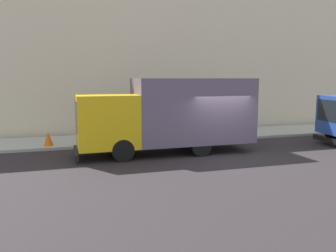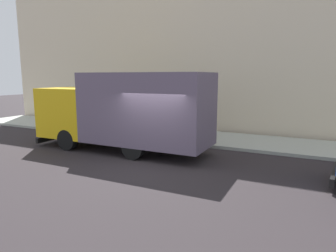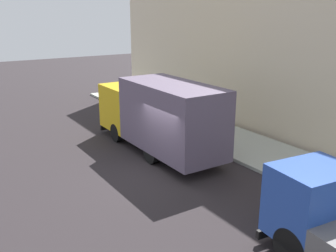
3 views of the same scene
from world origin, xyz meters
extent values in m
plane|color=#2A2427|center=(0.00, 0.00, 0.00)|extent=(80.00, 80.00, 0.00)
cube|color=#ABB0A3|center=(4.66, 0.00, 0.07)|extent=(3.31, 30.00, 0.14)
cube|color=beige|center=(6.81, 0.00, 5.21)|extent=(0.50, 30.00, 10.43)
cube|color=gold|center=(1.04, 4.68, 1.51)|extent=(2.31, 2.42, 2.13)
cube|color=black|center=(1.05, 5.87, 1.77)|extent=(1.93, 0.07, 1.20)
cube|color=#5F5268|center=(1.03, 0.92, 1.84)|extent=(2.32, 5.13, 2.79)
cube|color=black|center=(1.05, 5.95, 0.24)|extent=(2.21, 0.13, 0.24)
cylinder|color=black|center=(0.04, 4.20, 0.44)|extent=(0.30, 0.88, 0.88)
cylinder|color=black|center=(2.04, 4.20, 0.44)|extent=(0.30, 0.88, 0.88)
cylinder|color=black|center=(0.03, 0.92, 0.44)|extent=(0.30, 0.88, 0.88)
cylinder|color=black|center=(2.03, 0.91, 0.44)|extent=(0.30, 0.88, 0.88)
cube|color=black|center=(0.37, -5.80, 1.69)|extent=(1.65, 0.24, 1.04)
cube|color=black|center=(0.37, -5.72, 0.30)|extent=(1.89, 0.32, 0.24)
cylinder|color=black|center=(1.08, -6.96, 0.54)|extent=(0.41, 1.11, 1.09)
cylinder|color=brown|center=(3.66, 4.72, 0.59)|extent=(0.39, 0.39, 0.91)
cylinder|color=tan|center=(3.66, 4.72, 1.32)|extent=(0.52, 0.52, 0.55)
sphere|color=brown|center=(3.66, 4.72, 1.70)|extent=(0.20, 0.20, 0.20)
cone|color=orange|center=(3.53, 7.08, 0.45)|extent=(0.45, 0.45, 0.64)
cylinder|color=#4C5156|center=(3.36, 2.17, 1.50)|extent=(0.08, 0.08, 2.73)
cube|color=blue|center=(3.36, 2.19, 2.62)|extent=(0.44, 0.03, 0.36)
camera|label=1|loc=(-13.13, 6.39, 3.24)|focal=36.94mm
camera|label=2|loc=(-9.19, -5.03, 3.11)|focal=31.95mm
camera|label=3|loc=(-7.42, -11.80, 6.02)|focal=40.79mm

